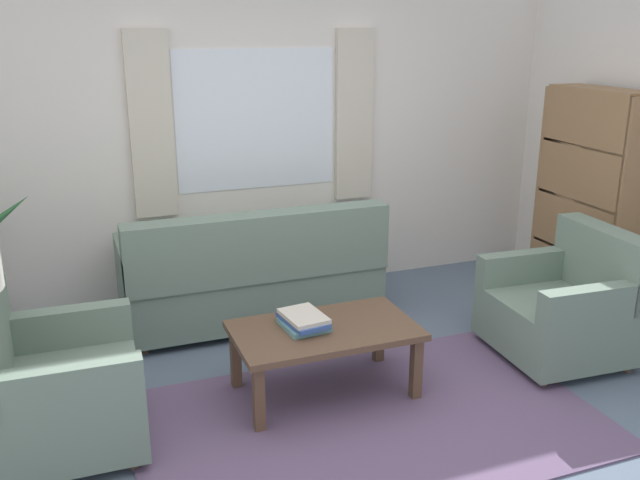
{
  "coord_description": "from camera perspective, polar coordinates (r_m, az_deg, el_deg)",
  "views": [
    {
      "loc": [
        -1.48,
        -3.11,
        2.17
      ],
      "look_at": [
        -0.03,
        0.7,
        0.89
      ],
      "focal_mm": 38.54,
      "sensor_mm": 36.0,
      "label": 1
    }
  ],
  "objects": [
    {
      "name": "coffee_table",
      "position": [
        4.17,
        0.38,
        -7.99
      ],
      "size": [
        1.1,
        0.64,
        0.44
      ],
      "color": "brown",
      "rests_on": "ground_plane"
    },
    {
      "name": "armchair_right",
      "position": [
        4.95,
        19.77,
        -5.22
      ],
      "size": [
        0.86,
        0.88,
        0.88
      ],
      "rotation": [
        0.0,
        0.0,
        -1.62
      ],
      "color": "slate",
      "rests_on": "ground_plane"
    },
    {
      "name": "wall_back",
      "position": [
        5.64,
        -5.42,
        8.46
      ],
      "size": [
        5.32,
        0.12,
        2.6
      ],
      "primitive_type": "cube",
      "color": "silver",
      "rests_on": "ground_plane"
    },
    {
      "name": "bookshelf",
      "position": [
        5.78,
        21.46,
        3.4
      ],
      "size": [
        0.3,
        0.94,
        1.72
      ],
      "rotation": [
        0.0,
        0.0,
        1.57
      ],
      "color": "olive",
      "rests_on": "ground_plane"
    },
    {
      "name": "book_stack_on_table",
      "position": [
        4.13,
        -1.38,
        -6.72
      ],
      "size": [
        0.27,
        0.36,
        0.09
      ],
      "color": "#5B8E93",
      "rests_on": "coffee_table"
    },
    {
      "name": "area_rug",
      "position": [
        4.07,
        4.05,
        -14.76
      ],
      "size": [
        2.61,
        1.62,
        0.01
      ],
      "primitive_type": "cube",
      "color": "#604C6B",
      "rests_on": "ground_plane"
    },
    {
      "name": "ground_plane",
      "position": [
        4.08,
        4.04,
        -14.83
      ],
      "size": [
        6.24,
        6.24,
        0.0
      ],
      "primitive_type": "plane",
      "color": "slate"
    },
    {
      "name": "couch",
      "position": [
        5.18,
        -5.62,
        -3.05
      ],
      "size": [
        1.9,
        0.82,
        0.92
      ],
      "rotation": [
        0.0,
        0.0,
        3.14
      ],
      "color": "slate",
      "rests_on": "ground_plane"
    },
    {
      "name": "window_with_curtains",
      "position": [
        5.54,
        -5.22,
        9.87
      ],
      "size": [
        1.98,
        0.07,
        1.4
      ],
      "color": "white"
    },
    {
      "name": "armchair_left",
      "position": [
        3.95,
        -21.61,
        -11.32
      ],
      "size": [
        0.84,
        0.86,
        0.88
      ],
      "rotation": [
        0.0,
        0.0,
        1.55
      ],
      "color": "slate",
      "rests_on": "ground_plane"
    }
  ]
}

